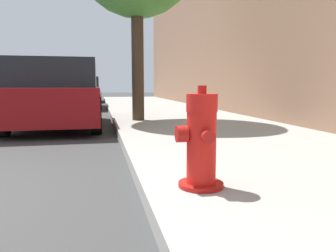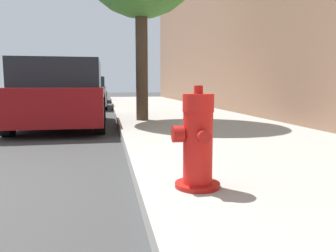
% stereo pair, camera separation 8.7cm
% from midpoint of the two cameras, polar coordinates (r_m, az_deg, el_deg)
% --- Properties ---
extents(sidewalk_slab, '(3.46, 40.00, 0.15)m').
position_cam_midpoint_polar(sidewalk_slab, '(3.42, 24.72, -8.22)').
color(sidewalk_slab, '#99968E').
rests_on(sidewalk_slab, ground_plane).
extents(fire_hydrant, '(0.38, 0.37, 0.79)m').
position_cam_midpoint_polar(fire_hydrant, '(2.54, 4.76, -2.83)').
color(fire_hydrant, '#A91511').
rests_on(fire_hydrant, sidewalk_slab).
extents(parked_car_near, '(1.88, 3.91, 1.47)m').
position_cam_midpoint_polar(parked_car_near, '(7.67, -19.05, 5.04)').
color(parked_car_near, maroon).
rests_on(parked_car_near, ground_plane).
extents(parked_car_mid, '(1.71, 4.07, 1.26)m').
position_cam_midpoint_polar(parked_car_mid, '(13.79, -15.33, 5.55)').
color(parked_car_mid, '#B7B7BC').
rests_on(parked_car_mid, ground_plane).
extents(parked_car_far, '(1.73, 3.85, 1.36)m').
position_cam_midpoint_polar(parked_car_far, '(19.17, -14.60, 6.09)').
color(parked_car_far, navy).
rests_on(parked_car_far, ground_plane).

